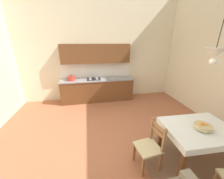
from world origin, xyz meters
The scene contains 8 objects.
ground_plane centered at (0.00, 0.00, -0.05)m, with size 6.65×6.06×0.10m, color #A86042.
wall_back centered at (0.00, 2.79, 2.07)m, with size 6.65×0.12×4.14m, color beige.
area_rug centered at (1.52, -0.92, 0.00)m, with size 2.10×1.60×0.01m, color brown.
kitchen_cabinetry centered at (-0.17, 2.46, 0.86)m, with size 2.82×0.63×2.20m.
dining_table centered at (1.52, -0.82, 0.62)m, with size 1.31×0.99×0.75m.
dining_chair_tv_side centered at (0.55, -0.79, 0.44)m, with size 0.47×0.47×0.93m.
fruit_bowl centered at (1.53, -0.87, 0.81)m, with size 0.30×0.30×0.12m.
pendant_lamp centered at (1.47, -0.78, 2.12)m, with size 0.32×0.32×0.80m.
Camera 1 is at (-0.50, -2.55, 2.30)m, focal length 20.95 mm.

